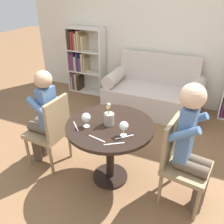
% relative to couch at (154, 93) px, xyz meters
% --- Properties ---
extents(ground_plane, '(16.00, 16.00, 0.00)m').
position_rel_couch_xyz_m(ground_plane, '(0.00, -1.82, -0.31)').
color(ground_plane, brown).
extents(back_wall, '(5.20, 0.05, 2.70)m').
position_rel_couch_xyz_m(back_wall, '(0.00, 0.43, 1.04)').
color(back_wall, silver).
rests_on(back_wall, ground_plane).
extents(round_table, '(0.91, 0.91, 0.72)m').
position_rel_couch_xyz_m(round_table, '(0.00, -1.82, 0.26)').
color(round_table, black).
rests_on(round_table, ground_plane).
extents(couch, '(1.60, 0.80, 0.92)m').
position_rel_couch_xyz_m(couch, '(0.00, 0.00, 0.00)').
color(couch, beige).
rests_on(couch, ground_plane).
extents(bookshelf_left, '(0.72, 0.28, 1.26)m').
position_rel_couch_xyz_m(bookshelf_left, '(-1.52, 0.26, 0.34)').
color(bookshelf_left, silver).
rests_on(bookshelf_left, ground_plane).
extents(chair_left, '(0.44, 0.44, 0.90)m').
position_rel_couch_xyz_m(chair_left, '(-0.73, -1.86, 0.18)').
color(chair_left, '#937A56').
rests_on(chair_left, ground_plane).
extents(chair_right, '(0.47, 0.47, 0.90)m').
position_rel_couch_xyz_m(chair_right, '(0.73, -1.80, 0.18)').
color(chair_right, '#937A56').
rests_on(chair_right, ground_plane).
extents(person_left, '(0.43, 0.36, 1.20)m').
position_rel_couch_xyz_m(person_left, '(-0.82, -1.85, 0.32)').
color(person_left, brown).
rests_on(person_left, ground_plane).
extents(person_right, '(0.44, 0.38, 1.28)m').
position_rel_couch_xyz_m(person_right, '(0.81, -1.82, 0.39)').
color(person_right, brown).
rests_on(person_right, ground_plane).
extents(wine_glass_left, '(0.09, 0.09, 0.15)m').
position_rel_couch_xyz_m(wine_glass_left, '(-0.20, -1.94, 0.51)').
color(wine_glass_left, white).
rests_on(wine_glass_left, round_table).
extents(wine_glass_right, '(0.09, 0.09, 0.15)m').
position_rel_couch_xyz_m(wine_glass_right, '(0.20, -1.94, 0.51)').
color(wine_glass_right, white).
rests_on(wine_glass_right, round_table).
extents(flower_vase, '(0.10, 0.10, 0.24)m').
position_rel_couch_xyz_m(flower_vase, '(-0.01, -1.82, 0.48)').
color(flower_vase, '#9E9384').
rests_on(flower_vase, round_table).
extents(knife_left_setting, '(0.14, 0.14, 0.00)m').
position_rel_couch_xyz_m(knife_left_setting, '(-0.30, -1.99, 0.41)').
color(knife_left_setting, silver).
rests_on(knife_left_setting, round_table).
extents(fork_left_setting, '(0.14, 0.14, 0.00)m').
position_rel_couch_xyz_m(fork_left_setting, '(0.21, -1.96, 0.41)').
color(fork_left_setting, silver).
rests_on(fork_left_setting, round_table).
extents(knife_right_setting, '(0.16, 0.11, 0.00)m').
position_rel_couch_xyz_m(knife_right_setting, '(0.17, -2.10, 0.41)').
color(knife_right_setting, silver).
rests_on(knife_right_setting, round_table).
extents(fork_right_setting, '(0.19, 0.05, 0.00)m').
position_rel_couch_xyz_m(fork_right_setting, '(-0.01, -2.09, 0.41)').
color(fork_right_setting, silver).
rests_on(fork_right_setting, round_table).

